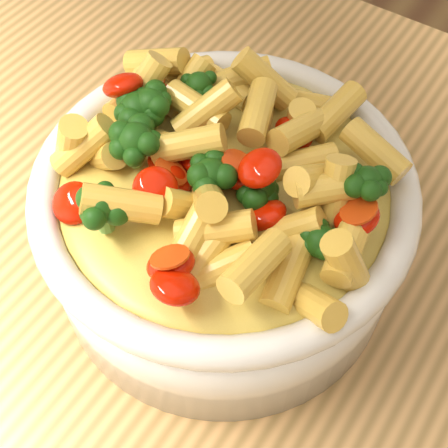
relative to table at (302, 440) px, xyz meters
The scene contains 3 objects.
table is the anchor object (origin of this frame).
serving_bowl 0.20m from the table, 155.28° to the left, with size 0.25×0.25×0.11m.
pasta_salad 0.25m from the table, 155.28° to the left, with size 0.19×0.19×0.04m.
Camera 1 is at (0.03, -0.15, 1.30)m, focal length 50.00 mm.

